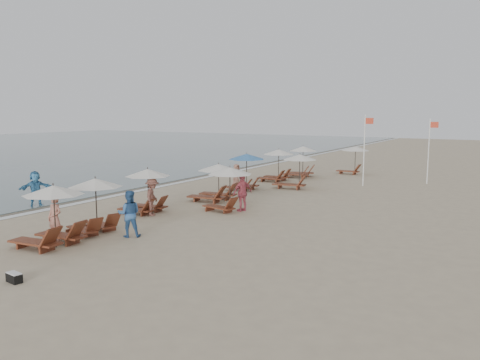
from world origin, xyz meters
The scene contains 22 objects.
ground centered at (0.00, 0.00, 0.00)m, with size 160.00×160.00×0.00m, color tan.
wet_sand_band centered at (-12.50, 10.00, 0.00)m, with size 3.20×140.00×0.01m, color #6B5E4C.
foam_line centered at (-11.20, 10.00, 0.01)m, with size 0.50×140.00×0.02m, color white.
lounger_station_0 centered at (-5.29, -3.06, 1.08)m, with size 2.64×2.19×2.32m.
lounger_station_1 centered at (-5.49, -0.77, 1.21)m, with size 2.43×2.18×2.28m.
lounger_station_2 centered at (-6.33, 3.39, 1.14)m, with size 2.46×2.19×2.19m.
lounger_station_3 centered at (-5.23, 7.95, 1.01)m, with size 2.78×2.34×2.08m.
lounger_station_4 centered at (-5.67, 12.05, 1.29)m, with size 2.47×2.29×2.32m.
lounger_station_5 centered at (-5.72, 16.70, 1.17)m, with size 2.54×2.25×2.28m.
lounger_station_6 centered at (-5.13, 19.59, 1.07)m, with size 2.60×2.53×2.35m.
inland_station_0 centered at (-3.07, 5.68, 1.49)m, with size 2.54×2.24×2.22m.
inland_station_1 centered at (-3.13, 14.18, 1.30)m, with size 2.83×2.24×2.22m.
inland_station_2 centered at (-2.21, 23.41, 1.46)m, with size 2.56×2.24×2.22m.
beachgoer_near centered at (-5.88, -2.36, 0.88)m, with size 0.64×0.42×1.76m, color #B77563.
beachgoer_mid_a centered at (-3.77, -0.51, 0.94)m, with size 0.91×0.71×1.87m, color #315C94.
beachgoer_mid_b centered at (-5.62, 3.09, 0.91)m, with size 1.17×0.67×1.81m, color brown.
beachgoer_far_a centered at (-2.40, 6.16, 0.95)m, with size 1.11×0.46×1.89m, color #B84958.
beachgoer_far_b centered at (-6.81, 13.02, 0.76)m, with size 0.74×0.48×1.52m, color #A66E5A.
waterline_walker centered at (-12.47, 1.82, 0.94)m, with size 1.74×0.55×1.87m, color teal.
duffel_bag centered at (-3.00, -6.23, 0.15)m, with size 0.56×0.34×0.29m.
flag_pole_near centered at (0.39, 17.59, 2.62)m, with size 0.59×0.08×4.74m.
flag_pole_far centered at (3.95, 20.74, 2.48)m, with size 0.60×0.08×4.47m.
Camera 1 is at (9.74, -14.95, 4.98)m, focal length 37.02 mm.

